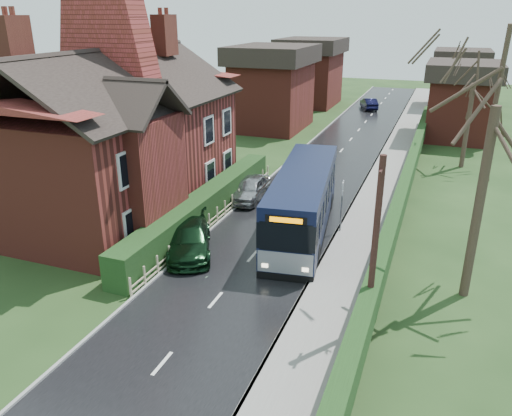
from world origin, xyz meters
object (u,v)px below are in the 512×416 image
at_px(brick_house, 118,134).
at_px(car_green, 189,238).
at_px(car_silver, 250,188).
at_px(telegraph_pole, 374,248).
at_px(bus, 303,202).
at_px(bus_stop_sign, 342,199).

bearing_deg(brick_house, car_green, -30.01).
distance_m(car_silver, telegraph_pole, 14.10).
bearing_deg(car_silver, bus, -41.64).
bearing_deg(car_green, telegraph_pole, -47.16).
bearing_deg(telegraph_pole, bus_stop_sign, 110.07).
bearing_deg(brick_house, car_silver, 35.03).
bearing_deg(car_green, car_silver, 63.17).
relative_size(car_green, bus_stop_sign, 1.70).
bearing_deg(car_silver, car_green, -92.82).
xyz_separation_m(bus, bus_stop_sign, (1.85, 0.50, 0.24)).
height_order(car_silver, telegraph_pole, telegraph_pole).
xyz_separation_m(car_green, telegraph_pole, (8.70, -3.36, 2.54)).
distance_m(brick_house, car_silver, 8.13).
relative_size(bus, telegraph_pole, 1.69).
relative_size(bus, car_green, 2.28).
xyz_separation_m(brick_house, telegraph_pole, (14.53, -6.73, -1.14)).
xyz_separation_m(brick_house, car_silver, (5.93, 4.16, -3.69)).
distance_m(brick_house, car_green, 7.68).
xyz_separation_m(car_silver, car_green, (-0.10, -7.53, 0.00)).
height_order(bus_stop_sign, telegraph_pole, telegraph_pole).
xyz_separation_m(car_silver, telegraph_pole, (8.60, -10.89, 2.55)).
bearing_deg(bus_stop_sign, car_green, -150.66).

